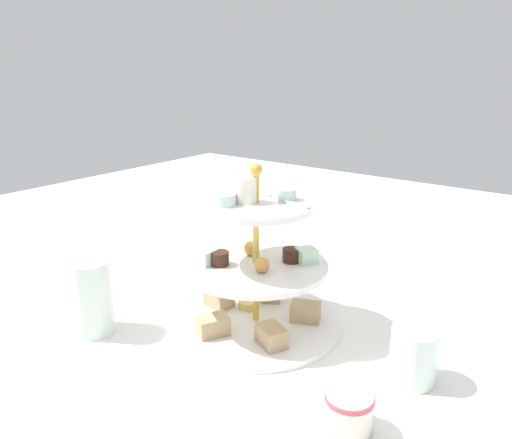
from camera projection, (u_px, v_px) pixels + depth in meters
ground_plane at (256, 325)px, 0.84m from camera, size 2.40×2.40×0.00m
tiered_serving_stand at (256, 280)px, 0.82m from camera, size 0.28×0.28×0.27m
water_glass_tall_right at (92, 297)px, 0.81m from camera, size 0.07×0.07×0.12m
water_glass_short_left at (413, 355)px, 0.68m from camera, size 0.06×0.06×0.08m
teacup_with_saucer at (349, 414)px, 0.59m from camera, size 0.09×0.09×0.05m
butter_knife_left at (222, 257)px, 1.13m from camera, size 0.13×0.13×0.00m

